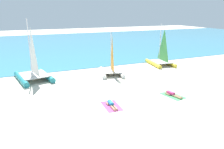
% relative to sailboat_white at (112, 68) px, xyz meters
% --- Properties ---
extents(ground_plane, '(120.00, 120.00, 0.00)m').
position_rel_sailboat_white_xyz_m(ground_plane, '(-1.57, 0.45, -0.70)').
color(ground_plane, beige).
extents(ocean_water, '(120.00, 40.00, 0.05)m').
position_rel_sailboat_white_xyz_m(ocean_water, '(-1.57, 23.19, -0.67)').
color(ocean_water, teal).
rests_on(ocean_water, ground).
extents(sailboat_white, '(3.13, 4.05, 4.69)m').
position_rel_sailboat_white_xyz_m(sailboat_white, '(0.00, 0.00, 0.00)').
color(sailboat_white, white).
rests_on(sailboat_white, ground).
extents(sailboat_teal, '(3.63, 4.92, 5.83)m').
position_rel_sailboat_white_xyz_m(sailboat_teal, '(-7.68, 1.20, 0.17)').
color(sailboat_teal, teal).
rests_on(sailboat_teal, ground).
extents(sailboat_yellow, '(2.90, 4.09, 4.97)m').
position_rel_sailboat_white_xyz_m(sailboat_yellow, '(7.19, 1.40, 0.04)').
color(sailboat_yellow, yellow).
rests_on(sailboat_yellow, ground).
extents(towel_left, '(1.19, 1.95, 0.01)m').
position_rel_sailboat_white_xyz_m(towel_left, '(-3.08, -7.34, -0.69)').
color(towel_left, '#D84C99').
rests_on(towel_left, ground).
extents(sunbather_left, '(0.56, 1.56, 0.30)m').
position_rel_sailboat_white_xyz_m(sunbather_left, '(-3.08, -7.27, -0.57)').
color(sunbather_left, '#268CCC').
rests_on(sunbather_left, towel_left).
extents(towel_right, '(1.45, 2.08, 0.01)m').
position_rel_sailboat_white_xyz_m(towel_right, '(2.13, -7.44, -0.69)').
color(towel_right, '#4CB266').
rests_on(towel_right, ground).
extents(sunbather_right, '(0.70, 1.56, 0.30)m').
position_rel_sailboat_white_xyz_m(sunbather_right, '(2.12, -7.37, -0.57)').
color(sunbather_right, '#D83372').
rests_on(sunbather_right, towel_right).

